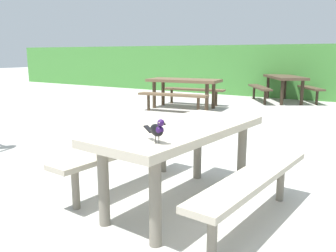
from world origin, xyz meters
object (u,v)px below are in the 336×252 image
at_px(picnic_table_foreground, 181,146).
at_px(picnic_table_mid_right, 284,82).
at_px(picnic_table_mid_left, 184,86).
at_px(bird_grackle, 157,129).

bearing_deg(picnic_table_foreground, picnic_table_mid_right, 98.56).
bearing_deg(picnic_table_mid_left, picnic_table_mid_right, 55.62).
bearing_deg(picnic_table_foreground, bird_grackle, -74.74).
bearing_deg(picnic_table_foreground, picnic_table_mid_left, 120.10).
bearing_deg(picnic_table_mid_right, picnic_table_foreground, -81.44).
bearing_deg(picnic_table_mid_right, picnic_table_mid_left, -124.38).
xyz_separation_m(picnic_table_mid_left, picnic_table_mid_right, (1.79, 2.62, 0.00)).
xyz_separation_m(bird_grackle, picnic_table_mid_left, (-3.13, 5.72, -0.29)).
distance_m(picnic_table_foreground, bird_grackle, 0.70).
relative_size(picnic_table_foreground, picnic_table_mid_right, 0.79).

